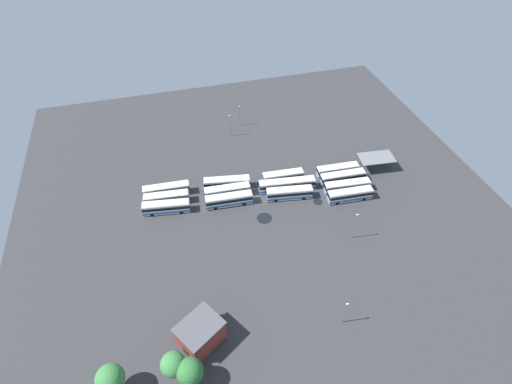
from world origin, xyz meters
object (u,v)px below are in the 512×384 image
at_px(tree_northwest, 173,364).
at_px(lamp_post_mid_lot, 355,225).
at_px(bus_row2_slot1, 227,191).
at_px(tree_east_edge, 110,379).
at_px(bus_row1_slot0, 283,177).
at_px(bus_row1_slot1, 287,185).
at_px(bus_row3_slot0, 166,190).
at_px(maintenance_shelter, 377,158).
at_px(bus_row2_slot0, 227,183).
at_px(lamp_post_far_corner, 239,115).
at_px(bus_row0_slot2, 347,186).
at_px(depot_building, 200,333).
at_px(bus_row0_slot3, 350,195).
at_px(bus_row3_slot2, 166,207).
at_px(lamp_post_near_entrance, 345,312).
at_px(lamp_post_by_building, 230,125).
at_px(bus_row0_slot1, 342,177).
at_px(bus_row0_slot0, 338,170).
at_px(bus_row1_slot2, 289,193).
at_px(tree_north_edge, 190,372).
at_px(bus_row3_slot1, 167,198).
at_px(bus_row2_slot2, 229,200).

bearing_deg(tree_northwest, lamp_post_mid_lot, -154.43).
bearing_deg(bus_row2_slot1, tree_east_edge, 55.49).
height_order(bus_row1_slot0, bus_row1_slot1, same).
bearing_deg(bus_row3_slot0, maintenance_shelter, 175.53).
height_order(bus_row2_slot0, lamp_post_far_corner, lamp_post_far_corner).
distance_m(bus_row0_slot2, depot_building, 57.24).
distance_m(bus_row0_slot3, bus_row3_slot2, 49.90).
relative_size(bus_row1_slot0, lamp_post_near_entrance, 1.63).
xyz_separation_m(bus_row1_slot1, lamp_post_by_building, (9.72, -29.69, 2.50)).
height_order(bus_row3_slot2, depot_building, depot_building).
distance_m(bus_row0_slot1, bus_row3_slot2, 50.19).
distance_m(bus_row0_slot0, bus_row0_slot1, 3.26).
height_order(bus_row1_slot2, lamp_post_mid_lot, lamp_post_mid_lot).
bearing_deg(bus_row0_slot0, lamp_post_near_entrance, 67.46).
bearing_deg(lamp_post_mid_lot, bus_row1_slot1, -64.70).
relative_size(bus_row0_slot1, bus_row1_slot2, 1.01).
height_order(lamp_post_near_entrance, tree_northwest, tree_northwest).
bearing_deg(bus_row1_slot1, bus_row1_slot2, 80.95).
height_order(bus_row2_slot1, maintenance_shelter, maintenance_shelter).
xyz_separation_m(bus_row2_slot1, maintenance_shelter, (-45.35, -0.26, 1.93)).
bearing_deg(bus_row3_slot2, depot_building, 94.23).
bearing_deg(bus_row0_slot2, lamp_post_near_entrance, 63.98).
relative_size(bus_row1_slot2, lamp_post_near_entrance, 1.77).
bearing_deg(depot_building, maintenance_shelter, -146.17).
height_order(bus_row2_slot0, lamp_post_by_building, lamp_post_by_building).
xyz_separation_m(bus_row2_slot0, lamp_post_mid_lot, (-26.28, 26.48, 2.84)).
xyz_separation_m(bus_row3_slot0, tree_north_edge, (0.99, 52.49, 3.19)).
distance_m(bus_row2_slot0, tree_northwest, 53.13).
relative_size(depot_building, lamp_post_far_corner, 1.43).
relative_size(bus_row0_slot0, tree_northwest, 1.63).
height_order(bus_row0_slot1, bus_row3_slot2, same).
height_order(bus_row1_slot0, lamp_post_by_building, lamp_post_by_building).
height_order(lamp_post_by_building, lamp_post_near_entrance, lamp_post_by_building).
height_order(bus_row0_slot1, lamp_post_near_entrance, lamp_post_near_entrance).
relative_size(bus_row0_slot3, lamp_post_far_corner, 1.66).
bearing_deg(tree_east_edge, bus_row1_slot1, -137.89).
height_order(bus_row3_slot1, lamp_post_near_entrance, lamp_post_near_entrance).
relative_size(tree_northwest, tree_east_edge, 0.96).
bearing_deg(lamp_post_mid_lot, lamp_post_near_entrance, 59.84).
xyz_separation_m(bus_row0_slot3, bus_row1_slot1, (15.29, -8.51, 0.00)).
distance_m(bus_row0_slot2, tree_north_edge, 64.40).
height_order(bus_row1_slot2, bus_row2_slot2, same).
xyz_separation_m(bus_row0_slot3, bus_row2_slot1, (32.14, -10.31, 0.00)).
bearing_deg(maintenance_shelter, lamp_post_mid_lot, 51.63).
bearing_deg(bus_row0_slot1, bus_row0_slot2, 84.84).
bearing_deg(tree_northwest, depot_building, -134.62).
distance_m(bus_row2_slot1, bus_row3_slot2, 17.08).
bearing_deg(tree_northwest, bus_row0_slot0, -139.32).
distance_m(bus_row0_slot1, bus_row1_slot2, 17.01).
distance_m(bus_row0_slot0, depot_building, 61.79).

